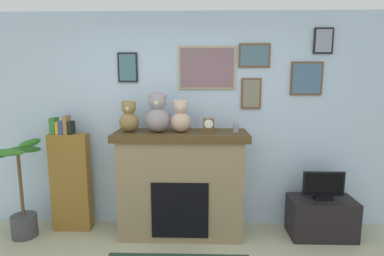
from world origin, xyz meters
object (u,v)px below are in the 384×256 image
object	(u,v)px
tv_stand	(321,217)
teddy_bear_cream	(158,114)
teddy_bear_grey	(129,118)
television	(323,186)
bookshelf	(71,179)
candle_jar	(236,128)
teddy_bear_tan	(181,117)
mantel_clock	(209,125)
potted_plant	(22,199)
fireplace	(181,183)

from	to	relation	value
tv_stand	teddy_bear_cream	size ratio (longest dim) A/B	1.63
tv_stand	teddy_bear_grey	bearing A→B (deg)	179.52
television	teddy_bear_grey	xyz separation A→B (m)	(-2.22, 0.02, 0.78)
bookshelf	teddy_bear_grey	world-z (taller)	teddy_bear_grey
television	candle_jar	size ratio (longest dim) A/B	4.63
teddy_bear_grey	teddy_bear_cream	size ratio (longest dim) A/B	0.81
teddy_bear_cream	teddy_bear_tan	world-z (taller)	teddy_bear_cream
teddy_bear_grey	teddy_bear_cream	xyz separation A→B (m)	(0.33, -0.00, 0.04)
mantel_clock	potted_plant	bearing A→B (deg)	-176.78
tv_stand	teddy_bear_tan	size ratio (longest dim) A/B	1.97
bookshelf	potted_plant	distance (m)	0.56
mantel_clock	teddy_bear_cream	distance (m)	0.59
teddy_bear_cream	television	bearing A→B (deg)	-0.60
mantel_clock	teddy_bear_cream	bearing A→B (deg)	179.90
bookshelf	potted_plant	bearing A→B (deg)	-157.50
potted_plant	mantel_clock	bearing A→B (deg)	3.22
television	mantel_clock	xyz separation A→B (m)	(-1.32, 0.02, 0.70)
teddy_bear_cream	teddy_bear_tan	distance (m)	0.26
candle_jar	teddy_bear_tan	distance (m)	0.63
candle_jar	teddy_bear_tan	bearing A→B (deg)	-179.96
fireplace	television	xyz separation A→B (m)	(1.63, -0.04, -0.01)
tv_stand	mantel_clock	world-z (taller)	mantel_clock
tv_stand	candle_jar	bearing A→B (deg)	178.92
tv_stand	teddy_bear_cream	xyz separation A→B (m)	(-1.89, 0.02, 1.20)
bookshelf	television	world-z (taller)	bookshelf
fireplace	teddy_bear_cream	size ratio (longest dim) A/B	3.39
bookshelf	potted_plant	size ratio (longest dim) A/B	1.21
fireplace	tv_stand	distance (m)	1.68
potted_plant	teddy_bear_tan	distance (m)	2.05
potted_plant	candle_jar	xyz separation A→B (m)	(2.45, 0.12, 0.82)
bookshelf	teddy_bear_grey	size ratio (longest dim) A/B	3.90
teddy_bear_cream	candle_jar	bearing A→B (deg)	0.04
tv_stand	bookshelf	bearing A→B (deg)	178.07
tv_stand	television	distance (m)	0.38
bookshelf	tv_stand	xyz separation A→B (m)	(2.97, -0.10, -0.40)
fireplace	potted_plant	size ratio (longest dim) A/B	1.30
fireplace	teddy_bear_tan	bearing A→B (deg)	-95.45
potted_plant	tv_stand	size ratio (longest dim) A/B	1.59
teddy_bear_grey	mantel_clock	bearing A→B (deg)	-0.07
tv_stand	teddy_bear_grey	size ratio (longest dim) A/B	2.03
tv_stand	mantel_clock	size ratio (longest dim) A/B	4.76
candle_jar	teddy_bear_cream	xyz separation A→B (m)	(-0.88, -0.00, 0.15)
candle_jar	teddy_bear_grey	bearing A→B (deg)	-179.98
potted_plant	teddy_bear_grey	size ratio (longest dim) A/B	3.22
potted_plant	teddy_bear_grey	bearing A→B (deg)	5.60
bookshelf	mantel_clock	xyz separation A→B (m)	(1.65, -0.08, 0.67)
bookshelf	candle_jar	world-z (taller)	bookshelf
potted_plant	television	xyz separation A→B (m)	(3.46, 0.10, 0.14)
teddy_bear_tan	potted_plant	bearing A→B (deg)	-176.19
fireplace	bookshelf	distance (m)	1.34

